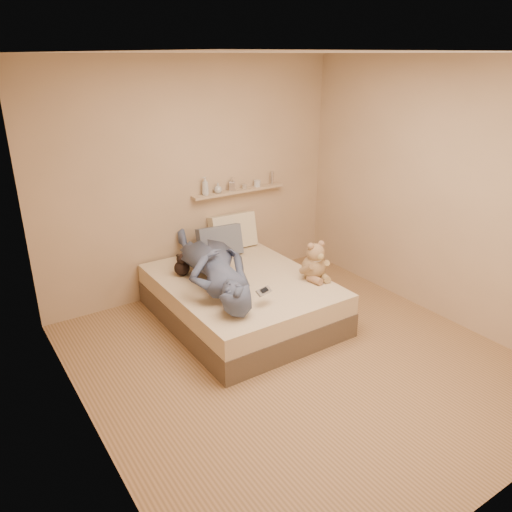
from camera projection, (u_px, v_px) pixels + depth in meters
room at (300, 224)px, 4.07m from camera, size 3.80×3.80×3.80m
bed at (241, 299)px, 5.19m from camera, size 1.50×1.90×0.45m
game_console at (264, 291)px, 4.53m from camera, size 0.17×0.10×0.05m
teddy_bear at (315, 264)px, 5.05m from camera, size 0.34×0.32×0.41m
dark_plush at (182, 266)px, 5.15m from camera, size 0.16×0.16×0.25m
pillow_cream at (233, 231)px, 5.88m from camera, size 0.56×0.28×0.43m
pillow_grey at (220, 241)px, 5.65m from camera, size 0.52×0.28×0.37m
person at (213, 265)px, 4.93m from camera, size 1.01×1.79×0.41m
wall_shelf at (239, 191)px, 5.84m from camera, size 1.20×0.12×0.03m
shelf_bottles at (226, 185)px, 5.72m from camera, size 0.98×0.12×0.21m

